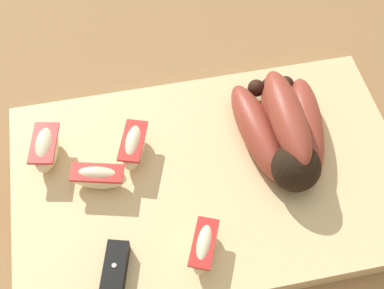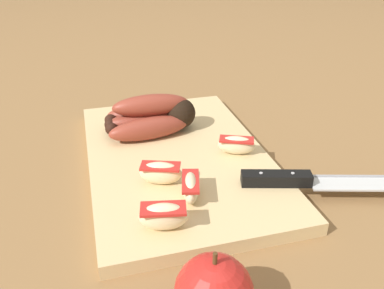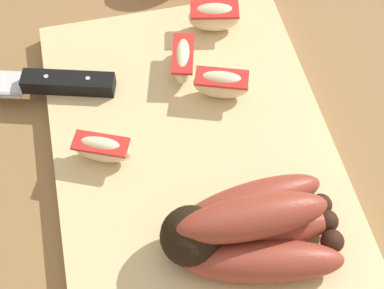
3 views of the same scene
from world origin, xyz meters
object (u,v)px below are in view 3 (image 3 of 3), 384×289
at_px(apple_wedge_middle, 221,84).
at_px(banana_bunch, 248,229).
at_px(apple_wedge_near, 102,149).
at_px(apple_wedge_far, 214,17).
at_px(chefs_knife, 25,83).
at_px(apple_wedge_extra, 187,59).

bearing_deg(apple_wedge_middle, banana_bunch, -6.50).
bearing_deg(apple_wedge_near, banana_bunch, 44.10).
height_order(apple_wedge_middle, apple_wedge_far, apple_wedge_far).
xyz_separation_m(banana_bunch, apple_wedge_middle, (-0.17, 0.02, -0.01)).
distance_m(chefs_knife, apple_wedge_middle, 0.21).
height_order(apple_wedge_near, apple_wedge_extra, same).
height_order(apple_wedge_far, apple_wedge_extra, apple_wedge_far).
height_order(banana_bunch, chefs_knife, banana_bunch).
bearing_deg(apple_wedge_far, banana_bunch, -7.53).
bearing_deg(banana_bunch, chefs_knife, -140.91).
relative_size(banana_bunch, apple_wedge_middle, 2.50).
distance_m(apple_wedge_middle, apple_wedge_extra, 0.05).
xyz_separation_m(banana_bunch, chefs_knife, (-0.23, -0.19, -0.02)).
relative_size(chefs_knife, apple_wedge_near, 4.39).
bearing_deg(apple_wedge_extra, apple_wedge_middle, 32.67).
distance_m(apple_wedge_near, apple_wedge_extra, 0.14).
relative_size(chefs_knife, apple_wedge_far, 4.33).
relative_size(banana_bunch, apple_wedge_extra, 2.48).
relative_size(banana_bunch, apple_wedge_far, 2.55).
bearing_deg(banana_bunch, apple_wedge_extra, -177.70).
distance_m(apple_wedge_middle, apple_wedge_far, 0.10).
bearing_deg(chefs_knife, apple_wedge_near, 32.76).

